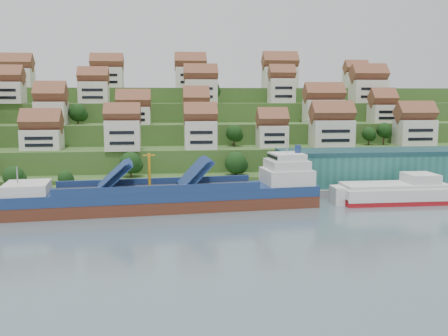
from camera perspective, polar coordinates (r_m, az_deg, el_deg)
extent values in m
plane|color=slate|center=(123.66, -1.71, -4.62)|extent=(300.00, 300.00, 0.00)
cube|color=gray|center=(141.00, 5.88, -2.62)|extent=(180.00, 14.00, 2.20)
cube|color=#2D4C1E|center=(207.98, -3.79, 1.10)|extent=(260.00, 128.00, 4.00)
cube|color=#2D4C1E|center=(212.55, -3.87, 2.20)|extent=(260.00, 118.00, 11.00)
cube|color=#2D4C1E|center=(220.19, -3.98, 3.32)|extent=(260.00, 102.00, 18.00)
cube|color=#2D4C1E|center=(227.90, -4.09, 4.36)|extent=(260.00, 86.00, 25.00)
cube|color=#2D4C1E|center=(236.71, -4.20, 5.22)|extent=(260.00, 68.00, 31.00)
cube|color=silver|center=(166.13, -20.06, 3.08)|extent=(11.86, 8.57, 6.23)
cube|color=silver|center=(156.00, -11.49, 3.67)|extent=(10.47, 7.03, 9.26)
cube|color=silver|center=(157.60, -2.70, 3.79)|extent=(9.96, 7.62, 8.87)
cube|color=silver|center=(164.55, 5.51, 3.63)|extent=(9.52, 7.73, 7.07)
cube|color=silver|center=(168.57, 12.19, 3.88)|extent=(13.39, 8.26, 8.77)
cube|color=silver|center=(182.38, 20.94, 3.81)|extent=(12.36, 8.31, 8.62)
cube|color=silver|center=(178.54, -19.12, 5.93)|extent=(9.95, 8.98, 7.75)
cube|color=silver|center=(174.97, -10.27, 5.92)|extent=(11.25, 7.90, 5.97)
cube|color=silver|center=(173.53, -3.20, 6.11)|extent=(8.51, 8.56, 6.55)
cube|color=silver|center=(185.59, 11.30, 6.37)|extent=(13.73, 8.18, 8.32)
cube|color=silver|center=(192.61, 17.63, 5.93)|extent=(8.77, 8.04, 6.51)
cube|color=silver|center=(195.34, -23.43, 7.89)|extent=(10.70, 7.86, 7.59)
cube|color=silver|center=(192.87, -14.66, 8.34)|extent=(10.67, 7.30, 7.90)
cube|color=silver|center=(190.24, -2.67, 8.73)|extent=(12.06, 7.79, 8.75)
cube|color=silver|center=(195.89, 6.59, 8.75)|extent=(9.57, 7.14, 9.34)
cube|color=silver|center=(205.36, 16.16, 8.38)|extent=(13.25, 8.47, 8.79)
cube|color=silver|center=(218.33, -22.52, 9.46)|extent=(11.89, 8.03, 7.56)
cube|color=silver|center=(210.04, -13.20, 10.02)|extent=(12.51, 7.51, 8.14)
cube|color=silver|center=(209.54, -3.84, 10.25)|extent=(12.34, 8.15, 8.39)
cube|color=silver|center=(215.62, 6.40, 10.20)|extent=(14.15, 8.73, 8.72)
cube|color=silver|center=(226.90, 14.82, 9.63)|extent=(9.80, 7.05, 6.83)
ellipsoid|color=#173B13|center=(149.04, 1.35, 0.59)|extent=(6.65, 6.65, 6.65)
ellipsoid|color=#173B13|center=(148.03, -10.62, 0.63)|extent=(6.26, 6.26, 6.26)
ellipsoid|color=#173B13|center=(177.77, 16.23, 3.77)|extent=(4.67, 4.67, 4.67)
ellipsoid|color=#173B13|center=(179.84, 17.82, 4.15)|extent=(5.10, 5.10, 5.10)
ellipsoid|color=#173B13|center=(165.82, 1.16, 4.02)|extent=(5.47, 5.47, 5.47)
ellipsoid|color=#173B13|center=(183.73, -18.93, 5.98)|extent=(4.91, 4.91, 4.91)
ellipsoid|color=#173B13|center=(180.75, -16.39, 6.09)|extent=(6.14, 6.14, 6.14)
ellipsoid|color=#173B13|center=(194.21, -1.60, 9.08)|extent=(7.27, 7.27, 7.27)
ellipsoid|color=#173B13|center=(200.96, 5.90, 8.86)|extent=(4.29, 4.29, 4.29)
ellipsoid|color=#173B13|center=(199.61, 6.76, 8.34)|extent=(4.74, 4.74, 4.74)
ellipsoid|color=#173B13|center=(146.65, -22.90, -0.88)|extent=(5.71, 5.71, 5.71)
ellipsoid|color=#173B13|center=(143.54, -17.67, -1.07)|extent=(4.10, 4.10, 4.10)
cube|color=#276A60|center=(152.05, 17.60, 0.15)|extent=(60.00, 15.00, 10.00)
cylinder|color=gray|center=(134.90, 5.54, -0.91)|extent=(0.16, 0.16, 8.00)
cube|color=maroon|center=(134.52, 5.81, 0.61)|extent=(1.20, 0.05, 0.80)
cube|color=#582A1B|center=(122.65, -6.65, -4.30)|extent=(75.78, 18.38, 4.81)
cube|color=navy|center=(122.02, -6.67, -2.86)|extent=(75.79, 18.50, 2.50)
cube|color=silver|center=(122.89, -21.60, -2.16)|extent=(10.59, 11.80, 2.50)
cube|color=#262628|center=(121.63, -7.58, -2.31)|extent=(48.80, 14.19, 0.29)
cube|color=navy|center=(120.77, -12.62, -0.94)|extent=(8.15, 11.24, 6.65)
cube|color=navy|center=(122.04, -3.55, -0.66)|extent=(7.79, 11.20, 7.03)
cylinder|color=orange|center=(120.82, -8.53, -0.36)|extent=(0.73, 0.73, 8.66)
cube|color=silver|center=(127.96, 7.17, -0.96)|extent=(12.50, 11.98, 3.85)
cube|color=silver|center=(127.52, 7.19, 0.41)|extent=(10.48, 10.65, 2.41)
cube|color=silver|center=(127.27, 7.21, 1.31)|extent=(8.46, 9.33, 1.73)
cylinder|color=navy|center=(128.04, 8.44, 2.15)|extent=(1.67, 1.67, 2.12)
cube|color=maroon|center=(137.50, 18.80, -3.52)|extent=(28.28, 10.41, 2.45)
cube|color=silver|center=(137.11, 18.84, -2.67)|extent=(28.28, 10.51, 3.02)
cube|color=silver|center=(136.79, 18.88, -1.89)|extent=(26.87, 9.37, 1.13)
cube|color=silver|center=(139.72, 21.52, -1.16)|extent=(7.55, 8.30, 2.83)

